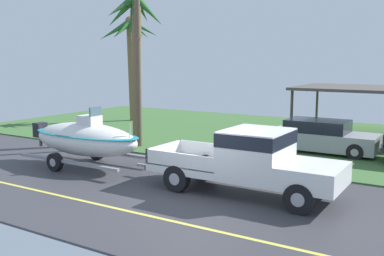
{
  "coord_description": "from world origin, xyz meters",
  "views": [
    {
      "loc": [
        6.32,
        -10.47,
        3.92
      ],
      "look_at": [
        -1.64,
        2.41,
        1.58
      ],
      "focal_mm": 42.13,
      "sensor_mm": 36.0,
      "label": 1
    }
  ],
  "objects_px": {
    "parked_sedan_near": "(321,137)",
    "palm_tree_mid": "(130,43)",
    "carport_awning": "(378,90)",
    "utility_pole": "(138,51)",
    "pickup_truck_towing": "(255,160)",
    "boat_on_trailer": "(85,139)",
    "palm_tree_near_left": "(136,31)"
  },
  "relations": [
    {
      "from": "boat_on_trailer",
      "to": "carport_awning",
      "type": "height_order",
      "value": "carport_awning"
    },
    {
      "from": "pickup_truck_towing",
      "to": "palm_tree_near_left",
      "type": "bearing_deg",
      "value": 149.47
    },
    {
      "from": "carport_awning",
      "to": "utility_pole",
      "type": "relative_size",
      "value": 0.95
    },
    {
      "from": "pickup_truck_towing",
      "to": "carport_awning",
      "type": "height_order",
      "value": "carport_awning"
    },
    {
      "from": "pickup_truck_towing",
      "to": "palm_tree_mid",
      "type": "height_order",
      "value": "palm_tree_mid"
    },
    {
      "from": "parked_sedan_near",
      "to": "palm_tree_mid",
      "type": "relative_size",
      "value": 0.68
    },
    {
      "from": "palm_tree_mid",
      "to": "palm_tree_near_left",
      "type": "bearing_deg",
      "value": -48.32
    },
    {
      "from": "parked_sedan_near",
      "to": "pickup_truck_towing",
      "type": "bearing_deg",
      "value": -89.33
    },
    {
      "from": "parked_sedan_near",
      "to": "carport_awning",
      "type": "relative_size",
      "value": 0.57
    },
    {
      "from": "palm_tree_near_left",
      "to": "utility_pole",
      "type": "height_order",
      "value": "utility_pole"
    },
    {
      "from": "carport_awning",
      "to": "palm_tree_mid",
      "type": "distance_m",
      "value": 14.5
    },
    {
      "from": "pickup_truck_towing",
      "to": "palm_tree_mid",
      "type": "distance_m",
      "value": 16.96
    },
    {
      "from": "palm_tree_mid",
      "to": "utility_pole",
      "type": "bearing_deg",
      "value": -48.16
    },
    {
      "from": "palm_tree_near_left",
      "to": "carport_awning",
      "type": "bearing_deg",
      "value": 38.88
    },
    {
      "from": "palm_tree_mid",
      "to": "utility_pole",
      "type": "height_order",
      "value": "utility_pole"
    },
    {
      "from": "boat_on_trailer",
      "to": "carport_awning",
      "type": "relative_size",
      "value": 0.76
    },
    {
      "from": "pickup_truck_towing",
      "to": "parked_sedan_near",
      "type": "height_order",
      "value": "pickup_truck_towing"
    },
    {
      "from": "boat_on_trailer",
      "to": "carport_awning",
      "type": "xyz_separation_m",
      "value": [
        7.88,
        12.24,
        1.35
      ]
    },
    {
      "from": "carport_awning",
      "to": "palm_tree_mid",
      "type": "height_order",
      "value": "palm_tree_mid"
    },
    {
      "from": "boat_on_trailer",
      "to": "carport_awning",
      "type": "bearing_deg",
      "value": 57.22
    },
    {
      "from": "palm_tree_near_left",
      "to": "pickup_truck_towing",
      "type": "bearing_deg",
      "value": -30.53
    },
    {
      "from": "boat_on_trailer",
      "to": "palm_tree_mid",
      "type": "bearing_deg",
      "value": 121.43
    },
    {
      "from": "boat_on_trailer",
      "to": "palm_tree_mid",
      "type": "xyz_separation_m",
      "value": [
        -6.26,
        10.25,
        3.85
      ]
    },
    {
      "from": "pickup_truck_towing",
      "to": "utility_pole",
      "type": "relative_size",
      "value": 0.72
    },
    {
      "from": "carport_awning",
      "to": "utility_pole",
      "type": "bearing_deg",
      "value": -135.75
    },
    {
      "from": "boat_on_trailer",
      "to": "palm_tree_mid",
      "type": "relative_size",
      "value": 0.91
    },
    {
      "from": "boat_on_trailer",
      "to": "utility_pole",
      "type": "xyz_separation_m",
      "value": [
        -0.62,
        3.95,
        3.22
      ]
    },
    {
      "from": "pickup_truck_towing",
      "to": "palm_tree_mid",
      "type": "xyz_separation_m",
      "value": [
        -12.96,
        10.25,
        3.82
      ]
    },
    {
      "from": "parked_sedan_near",
      "to": "palm_tree_near_left",
      "type": "bearing_deg",
      "value": -164.3
    },
    {
      "from": "parked_sedan_near",
      "to": "palm_tree_mid",
      "type": "xyz_separation_m",
      "value": [
        -12.88,
        3.23,
        4.21
      ]
    },
    {
      "from": "palm_tree_mid",
      "to": "pickup_truck_towing",
      "type": "bearing_deg",
      "value": -38.33
    },
    {
      "from": "carport_awning",
      "to": "palm_tree_mid",
      "type": "bearing_deg",
      "value": -171.97
    }
  ]
}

